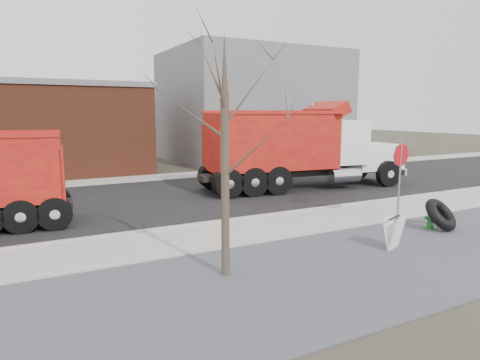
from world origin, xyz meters
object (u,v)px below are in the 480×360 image
sandwich_board (394,233)px  dump_truck_red_a (298,145)px  truck_tire (441,215)px  fire_hydrant (431,219)px  stop_sign (400,164)px

sandwich_board → dump_truck_red_a: (3.14, 8.77, 1.59)m
sandwich_board → dump_truck_red_a: dump_truck_red_a is taller
truck_tire → fire_hydrant: bearing=125.8°
stop_sign → fire_hydrant: bearing=-59.3°
stop_sign → sandwich_board: (-2.29, -1.94, -1.46)m
fire_hydrant → stop_sign: stop_sign is taller
stop_sign → dump_truck_red_a: 6.89m
truck_tire → sandwich_board: bearing=-166.1°
stop_sign → sandwich_board: size_ratio=3.27×
truck_tire → sandwich_board: size_ratio=1.60×
truck_tire → stop_sign: 1.95m
fire_hydrant → truck_tire: (0.15, -0.21, 0.16)m
stop_sign → sandwich_board: stop_sign is taller
stop_sign → dump_truck_red_a: bearing=98.6°
truck_tire → sandwich_board: 2.81m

